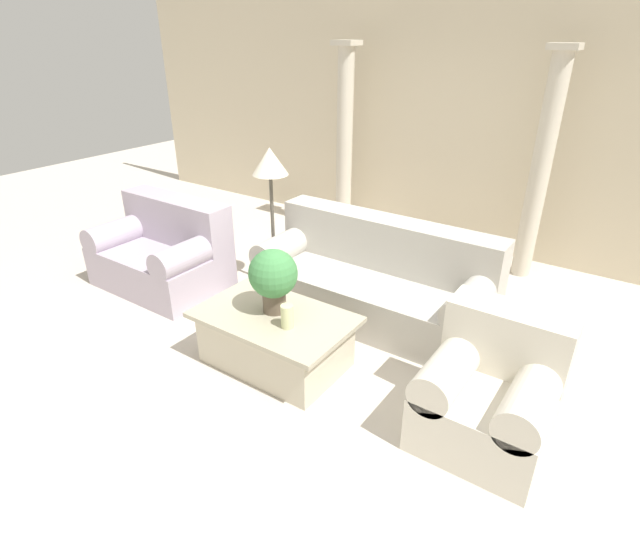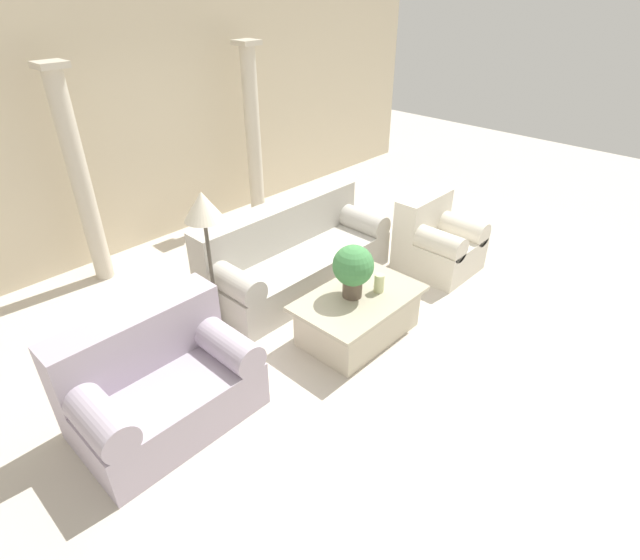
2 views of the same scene
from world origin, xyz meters
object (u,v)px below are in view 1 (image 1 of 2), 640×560
(coffee_table, at_px, (275,339))
(armchair, at_px, (491,389))
(loveseat, at_px, (164,252))
(potted_plant, at_px, (273,276))
(sofa_long, at_px, (375,280))
(floor_lamp, at_px, (270,171))

(coffee_table, height_order, armchair, armchair)
(loveseat, relative_size, coffee_table, 1.09)
(loveseat, bearing_deg, potted_plant, -12.23)
(sofa_long, height_order, loveseat, same)
(potted_plant, bearing_deg, sofa_long, 74.93)
(loveseat, distance_m, potted_plant, 1.94)
(potted_plant, bearing_deg, loveseat, 167.77)
(coffee_table, height_order, potted_plant, potted_plant)
(sofa_long, distance_m, floor_lamp, 1.46)
(sofa_long, xyz_separation_m, potted_plant, (-0.30, -1.11, 0.41))
(loveseat, xyz_separation_m, floor_lamp, (1.00, 0.62, 0.88))
(sofa_long, bearing_deg, loveseat, -161.74)
(coffee_table, relative_size, armchair, 1.43)
(sofa_long, height_order, potted_plant, potted_plant)
(floor_lamp, distance_m, armchair, 2.86)
(loveseat, distance_m, armchair, 3.58)
(loveseat, relative_size, armchair, 1.56)
(loveseat, bearing_deg, sofa_long, 18.26)
(armchair, bearing_deg, coffee_table, -173.37)
(sofa_long, distance_m, armchair, 1.72)
(sofa_long, height_order, floor_lamp, floor_lamp)
(sofa_long, height_order, coffee_table, sofa_long)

